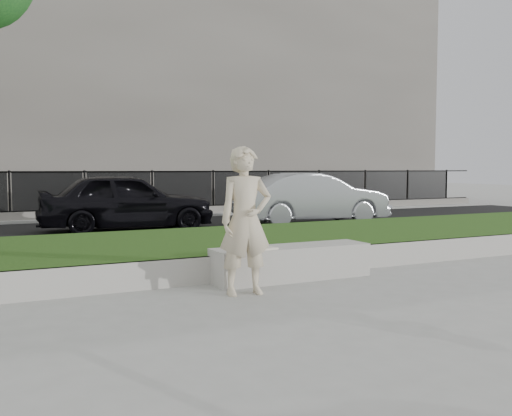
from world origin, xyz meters
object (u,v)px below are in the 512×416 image
stone_bench (291,262)px  car_dark (127,201)px  book (268,248)px  man (246,221)px  car_silver (312,198)px

stone_bench → car_dark: (-0.67, 7.53, 0.56)m
book → car_dark: size_ratio=0.06×
stone_bench → man: 1.44m
stone_bench → car_dark: car_dark is taller
book → car_silver: size_ratio=0.05×
book → stone_bench: bearing=11.5°
stone_bench → man: bearing=-149.5°
stone_bench → car_silver: (4.69, 6.92, 0.54)m
book → man: bearing=-150.1°
book → car_silver: bearing=45.5°
man → stone_bench: bearing=35.9°
book → car_dark: 7.71m
man → car_dark: 8.17m
man → car_silver: 9.50m
car_dark → man: bearing=-178.1°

